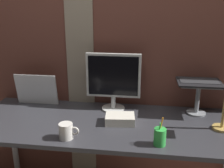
% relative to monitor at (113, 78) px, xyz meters
% --- Properties ---
extents(brick_wall_back, '(3.52, 0.16, 2.63)m').
position_rel_monitor_xyz_m(brick_wall_back, '(-0.06, 0.18, 0.29)').
color(brick_wall_back, brown).
rests_on(brick_wall_back, ground_plane).
extents(desk, '(1.96, 0.71, 0.77)m').
position_rel_monitor_xyz_m(desk, '(0.01, -0.23, -0.33)').
color(desk, '#333338').
rests_on(desk, ground_plane).
extents(monitor, '(0.41, 0.18, 0.44)m').
position_rel_monitor_xyz_m(monitor, '(0.00, 0.00, 0.00)').
color(monitor, silver).
rests_on(monitor, desk).
extents(laptop_stand, '(0.28, 0.22, 0.24)m').
position_rel_monitor_xyz_m(laptop_stand, '(0.63, 0.00, -0.09)').
color(laptop_stand, gray).
rests_on(laptop_stand, desk).
extents(laptop, '(0.32, 0.31, 0.22)m').
position_rel_monitor_xyz_m(laptop, '(0.63, 0.07, 0.04)').
color(laptop, black).
rests_on(laptop, laptop_stand).
extents(whiteboard_panel, '(0.34, 0.05, 0.26)m').
position_rel_monitor_xyz_m(whiteboard_panel, '(-0.63, 0.02, -0.13)').
color(whiteboard_panel, white).
rests_on(whiteboard_panel, desk).
extents(pen_cup, '(0.07, 0.07, 0.17)m').
position_rel_monitor_xyz_m(pen_cup, '(0.34, -0.49, -0.20)').
color(pen_cup, green).
rests_on(pen_cup, desk).
extents(coffee_mug, '(0.13, 0.09, 0.10)m').
position_rel_monitor_xyz_m(coffee_mug, '(-0.23, -0.49, -0.20)').
color(coffee_mug, silver).
rests_on(coffee_mug, desk).
extents(paper_clutter_stack, '(0.21, 0.16, 0.06)m').
position_rel_monitor_xyz_m(paper_clutter_stack, '(0.08, -0.23, -0.22)').
color(paper_clutter_stack, silver).
rests_on(paper_clutter_stack, desk).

